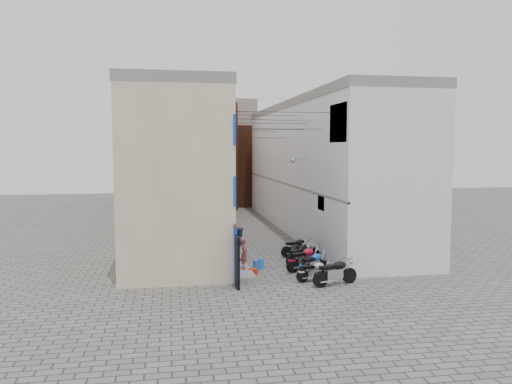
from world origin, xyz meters
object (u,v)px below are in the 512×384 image
motorcycle_b (315,270)px  motorcycle_f (307,250)px  red_crate (252,272)px  water_jug_near (256,265)px  motorcycle_g (297,246)px  person_a (244,254)px  motorcycle_c (314,262)px  person_b (240,244)px  motorcycle_d (305,257)px  motorcycle_a (335,271)px  water_jug_far (261,263)px  motorcycle_e (299,254)px

motorcycle_b → motorcycle_f: (0.77, 4.00, 0.05)m
red_crate → water_jug_near: bearing=64.7°
motorcycle_g → person_a: person_a is taller
motorcycle_c → water_jug_near: motorcycle_c is taller
person_a → motorcycle_c: bearing=-94.5°
motorcycle_c → red_crate: size_ratio=4.77×
motorcycle_b → person_a: size_ratio=1.21×
person_a → red_crate: (0.36, -0.09, -0.84)m
person_b → person_a: bearing=-165.6°
motorcycle_d → red_crate: (-2.59, -0.31, -0.50)m
motorcycle_a → person_a: (-3.54, 2.51, 0.34)m
motorcycle_a → water_jug_near: motorcycle_a is taller
motorcycle_g → person_a: 4.76m
person_a → person_b: size_ratio=0.86×
motorcycle_b → motorcycle_c: (0.27, 1.11, 0.08)m
motorcycle_f → water_jug_far: motorcycle_f is taller
motorcycle_b → person_a: 3.39m
motorcycle_a → motorcycle_g: (-0.17, 5.84, -0.07)m
motorcycle_a → water_jug_near: bearing=-152.3°
motorcycle_b → person_b: size_ratio=1.04×
person_a → person_b: 1.79m
person_b → motorcycle_c: bearing=-111.1°
motorcycle_a → water_jug_far: bearing=-158.9°
motorcycle_c → motorcycle_g: bearing=141.7°
motorcycle_d → person_b: 3.31m
person_b → water_jug_near: bearing=-137.8°
motorcycle_a → motorcycle_c: motorcycle_a is taller
motorcycle_g → red_crate: bearing=-59.3°
motorcycle_f → red_crate: (-3.29, -2.37, -0.42)m
motorcycle_c → motorcycle_g: 3.94m
motorcycle_g → motorcycle_d: bearing=-25.6°
water_jug_near → motorcycle_g: bearing=45.8°
motorcycle_f → water_jug_near: motorcycle_f is taller
person_b → water_jug_far: (0.90, -0.83, -0.83)m
water_jug_far → motorcycle_b: bearing=-54.3°
motorcycle_d → water_jug_far: motorcycle_d is taller
motorcycle_b → water_jug_far: size_ratio=3.49×
motorcycle_f → water_jug_near: bearing=-88.2°
motorcycle_e → person_a: 3.39m
motorcycle_a → motorcycle_e: motorcycle_a is taller
motorcycle_b → water_jug_far: (-1.92, 2.66, -0.25)m
motorcycle_f → person_a: person_a is taller
red_crate → motorcycle_a: bearing=-37.3°
motorcycle_f → red_crate: size_ratio=4.56×
motorcycle_b → water_jug_near: (-2.22, 2.26, -0.25)m
person_a → person_b: (0.07, 1.78, 0.11)m
motorcycle_f → person_a: size_ratio=1.33×
person_a → motorcycle_b: bearing=-114.4°
motorcycle_e → motorcycle_g: (0.35, 1.85, 0.03)m
person_b → motorcycle_e: bearing=-79.2°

